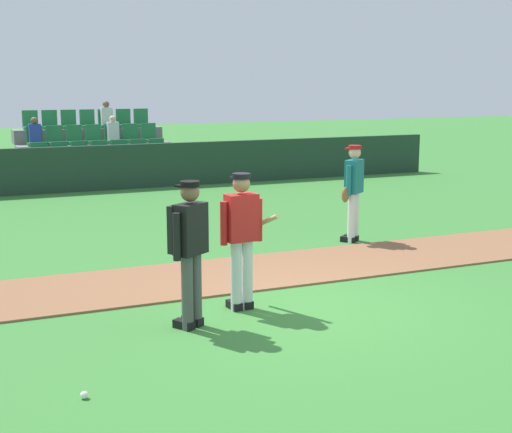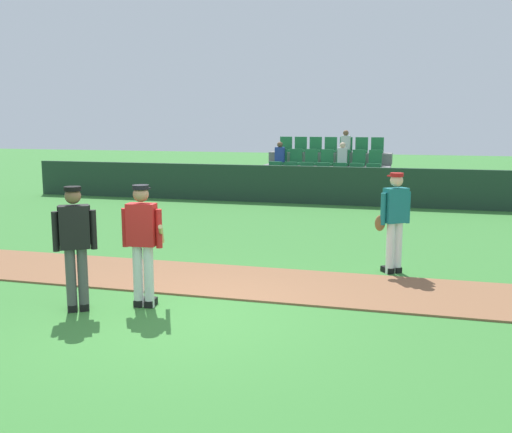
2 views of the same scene
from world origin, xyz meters
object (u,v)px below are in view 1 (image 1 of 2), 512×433
Objects in this scene: batter_red_jersey at (242,236)px; runner_teal_jersey at (353,190)px; baseball at (84,395)px; umpire_home_plate at (189,246)px.

runner_teal_jersey is (3.35, 2.87, -0.01)m from batter_red_jersey.
batter_red_jersey is 3.16m from baseball.
batter_red_jersey is at bearing -139.39° from runner_teal_jersey.
batter_red_jersey is 23.78× the size of baseball.
umpire_home_plate is at bearing -141.88° from runner_teal_jersey.
umpire_home_plate is at bearing 44.28° from baseball.
umpire_home_plate is (-0.83, -0.40, 0.03)m from batter_red_jersey.
baseball is (-2.35, -1.89, -0.93)m from batter_red_jersey.
baseball is (-5.71, -4.77, -0.93)m from runner_teal_jersey.
batter_red_jersey is at bearing 38.81° from baseball.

